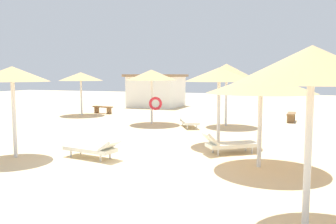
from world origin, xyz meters
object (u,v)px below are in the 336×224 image
(parasol_9, at_px, (261,84))
(lounger_2, at_px, (189,121))
(parasol_7, at_px, (81,77))
(parasol_0, at_px, (312,66))
(lounger_4, at_px, (94,148))
(parasol_2, at_px, (227,71))
(parasol_1, at_px, (219,75))
(beach_cabana, at_px, (156,90))
(parasol_4, at_px, (12,75))
(parasol_5, at_px, (152,76))
(bench_0, at_px, (291,115))
(lounger_1, at_px, (229,144))
(bench_1, at_px, (103,108))

(parasol_9, bearing_deg, lounger_2, 121.85)
(parasol_7, height_order, lounger_2, parasol_7)
(parasol_0, bearing_deg, lounger_4, 153.68)
(lounger_2, bearing_deg, parasol_2, 33.10)
(parasol_1, height_order, lounger_2, parasol_1)
(parasol_0, relative_size, beach_cabana, 0.72)
(parasol_4, height_order, parasol_5, parasol_5)
(parasol_4, xyz_separation_m, bench_0, (7.80, 12.05, -2.23))
(parasol_0, relative_size, parasol_7, 1.09)
(lounger_1, height_order, lounger_2, lounger_1)
(parasol_2, height_order, lounger_2, parasol_2)
(parasol_4, height_order, bench_0, parasol_4)
(parasol_9, relative_size, lounger_1, 1.59)
(parasol_0, xyz_separation_m, lounger_1, (-2.31, 5.16, -2.39))
(lounger_4, bearing_deg, lounger_2, 84.13)
(parasol_4, height_order, lounger_2, parasol_4)
(parasol_4, relative_size, lounger_1, 1.50)
(parasol_7, bearing_deg, parasol_2, -9.49)
(parasol_0, xyz_separation_m, lounger_2, (-5.31, 10.40, -2.39))
(lounger_2, bearing_deg, parasol_5, 167.71)
(parasol_9, height_order, lounger_1, parasol_9)
(lounger_1, distance_m, lounger_2, 6.04)
(parasol_9, xyz_separation_m, lounger_1, (-1.13, 1.40, -2.00))
(lounger_4, height_order, bench_0, lounger_4)
(parasol_1, distance_m, parasol_2, 5.00)
(bench_0, distance_m, bench_1, 11.96)
(parasol_1, relative_size, beach_cabana, 0.67)
(parasol_1, distance_m, bench_1, 12.61)
(parasol_0, bearing_deg, beach_cabana, 118.77)
(parasol_2, bearing_deg, lounger_2, -146.90)
(parasol_1, height_order, parasol_9, parasol_1)
(lounger_1, xyz_separation_m, beach_cabana, (-8.95, 15.35, 1.01))
(parasol_5, height_order, bench_0, parasol_5)
(parasol_0, distance_m, parasol_7, 18.73)
(parasol_9, relative_size, lounger_2, 1.52)
(bench_0, bearing_deg, beach_cabana, 149.76)
(parasol_5, bearing_deg, beach_cabana, 111.21)
(parasol_5, distance_m, lounger_1, 8.05)
(bench_1, xyz_separation_m, beach_cabana, (1.34, 6.17, 0.99))
(parasol_2, distance_m, beach_cabana, 11.88)
(parasol_7, relative_size, beach_cabana, 0.66)
(lounger_4, xyz_separation_m, bench_1, (-6.52, 11.33, 0.03))
(parasol_5, relative_size, lounger_2, 1.44)
(parasol_1, xyz_separation_m, parasol_4, (-5.47, -4.25, 0.01))
(parasol_4, relative_size, parasol_9, 0.94)
(parasol_7, bearing_deg, parasol_4, -65.30)
(parasol_5, relative_size, bench_1, 1.84)
(parasol_4, xyz_separation_m, parasol_9, (7.25, 1.49, -0.25))
(parasol_0, height_order, parasol_5, parasol_0)
(parasol_5, relative_size, parasol_7, 1.02)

